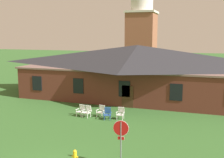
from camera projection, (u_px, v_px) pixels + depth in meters
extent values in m
cube|color=brown|center=(137.00, 82.00, 30.46)|extent=(23.62, 10.00, 3.20)
cube|color=#795B55|center=(137.00, 67.00, 30.20)|extent=(24.09, 10.20, 0.16)
pyramid|color=#28282D|center=(138.00, 56.00, 30.01)|extent=(24.57, 10.40, 2.29)
cube|color=black|center=(37.00, 83.00, 28.75)|extent=(1.10, 0.06, 1.50)
cube|color=black|center=(78.00, 86.00, 27.24)|extent=(1.10, 0.06, 1.50)
cube|color=black|center=(124.00, 89.00, 25.74)|extent=(1.10, 0.06, 1.50)
cube|color=black|center=(176.00, 92.00, 24.23)|extent=(1.10, 0.06, 1.50)
cube|color=#422819|center=(128.00, 97.00, 25.74)|extent=(1.10, 0.06, 2.10)
cube|color=#93563D|center=(141.00, 43.00, 49.10)|extent=(4.80, 4.80, 10.47)
cube|color=silver|center=(142.00, 12.00, 48.25)|extent=(5.18, 5.18, 0.36)
cylinder|color=silver|center=(142.00, 5.00, 48.05)|extent=(3.80, 3.80, 2.20)
cylinder|color=slate|center=(121.00, 145.00, 13.94)|extent=(0.07, 0.07, 2.44)
cylinder|color=white|center=(121.00, 128.00, 13.81)|extent=(0.80, 0.09, 0.81)
cylinder|color=#B71414|center=(121.00, 128.00, 13.79)|extent=(0.76, 0.09, 0.76)
cube|color=#B71414|center=(121.00, 138.00, 13.88)|extent=(0.32, 0.06, 0.16)
cube|color=white|center=(121.00, 138.00, 13.90)|extent=(0.34, 0.05, 0.18)
cube|color=white|center=(81.00, 115.00, 22.80)|extent=(0.06, 0.06, 0.36)
cube|color=white|center=(77.00, 114.00, 23.01)|extent=(0.06, 0.06, 0.36)
cube|color=white|center=(84.00, 114.00, 23.18)|extent=(0.06, 0.06, 0.36)
cube|color=white|center=(80.00, 113.00, 23.40)|extent=(0.06, 0.06, 0.36)
cube|color=white|center=(80.00, 112.00, 23.06)|extent=(0.62, 0.60, 0.05)
cube|color=white|center=(82.00, 107.00, 23.29)|extent=(0.54, 0.27, 0.54)
cube|color=white|center=(83.00, 110.00, 22.88)|extent=(0.14, 0.47, 0.03)
cube|color=white|center=(82.00, 112.00, 22.76)|extent=(0.05, 0.05, 0.22)
cube|color=white|center=(77.00, 109.00, 23.15)|extent=(0.14, 0.47, 0.03)
cube|color=white|center=(76.00, 111.00, 23.03)|extent=(0.05, 0.05, 0.22)
cube|color=white|center=(87.00, 116.00, 22.51)|extent=(0.06, 0.06, 0.36)
cube|color=white|center=(83.00, 115.00, 22.73)|extent=(0.06, 0.06, 0.36)
cube|color=white|center=(90.00, 115.00, 22.89)|extent=(0.06, 0.06, 0.36)
cube|color=white|center=(86.00, 114.00, 23.11)|extent=(0.06, 0.06, 0.36)
cube|color=white|center=(86.00, 113.00, 22.78)|extent=(0.62, 0.61, 0.05)
cube|color=white|center=(89.00, 108.00, 23.00)|extent=(0.54, 0.28, 0.54)
cube|color=white|center=(89.00, 111.00, 22.59)|extent=(0.14, 0.47, 0.03)
cube|color=white|center=(88.00, 113.00, 22.47)|extent=(0.05, 0.05, 0.22)
cube|color=white|center=(83.00, 110.00, 22.87)|extent=(0.14, 0.47, 0.03)
cube|color=white|center=(82.00, 112.00, 22.74)|extent=(0.05, 0.05, 0.22)
cube|color=silver|center=(102.00, 116.00, 22.62)|extent=(0.06, 0.06, 0.36)
cube|color=silver|center=(97.00, 115.00, 22.81)|extent=(0.06, 0.06, 0.36)
cube|color=silver|center=(104.00, 114.00, 23.01)|extent=(0.06, 0.06, 0.36)
cube|color=silver|center=(99.00, 114.00, 23.21)|extent=(0.06, 0.06, 0.36)
cube|color=silver|center=(101.00, 112.00, 22.88)|extent=(0.60, 0.58, 0.05)
cube|color=silver|center=(102.00, 108.00, 23.11)|extent=(0.53, 0.25, 0.54)
cube|color=silver|center=(104.00, 111.00, 22.71)|extent=(0.11, 0.47, 0.03)
cube|color=silver|center=(103.00, 112.00, 22.58)|extent=(0.04, 0.04, 0.22)
cube|color=silver|center=(97.00, 110.00, 22.96)|extent=(0.11, 0.47, 0.03)
cube|color=silver|center=(96.00, 112.00, 22.83)|extent=(0.04, 0.04, 0.22)
cube|color=#2D5693|center=(110.00, 118.00, 21.97)|extent=(0.06, 0.06, 0.36)
cube|color=#2D5693|center=(104.00, 118.00, 22.00)|extent=(0.06, 0.06, 0.36)
cube|color=#2D5693|center=(110.00, 117.00, 22.40)|extent=(0.06, 0.06, 0.36)
cube|color=#2D5693|center=(105.00, 117.00, 22.43)|extent=(0.06, 0.06, 0.36)
cube|color=#2D5693|center=(107.00, 115.00, 22.17)|extent=(0.66, 0.64, 0.05)
cube|color=#2D5693|center=(108.00, 110.00, 22.43)|extent=(0.54, 0.32, 0.54)
cube|color=#2D5693|center=(111.00, 113.00, 22.10)|extent=(0.18, 0.47, 0.03)
cube|color=#2D5693|center=(111.00, 115.00, 21.95)|extent=(0.05, 0.05, 0.22)
cube|color=#2D5693|center=(104.00, 113.00, 22.14)|extent=(0.18, 0.47, 0.03)
cube|color=#2D5693|center=(104.00, 114.00, 21.99)|extent=(0.05, 0.05, 0.22)
cube|color=silver|center=(122.00, 118.00, 21.98)|extent=(0.05, 0.05, 0.36)
cube|color=silver|center=(117.00, 118.00, 22.10)|extent=(0.05, 0.05, 0.36)
cube|color=silver|center=(124.00, 117.00, 22.41)|extent=(0.05, 0.05, 0.36)
cube|color=silver|center=(118.00, 116.00, 22.52)|extent=(0.05, 0.05, 0.36)
cube|color=silver|center=(120.00, 115.00, 22.22)|extent=(0.57, 0.55, 0.05)
cube|color=silver|center=(121.00, 110.00, 22.47)|extent=(0.52, 0.22, 0.54)
cube|color=silver|center=(124.00, 113.00, 22.10)|extent=(0.09, 0.47, 0.03)
cube|color=silver|center=(123.00, 115.00, 21.96)|extent=(0.04, 0.04, 0.22)
cube|color=silver|center=(117.00, 112.00, 22.25)|extent=(0.09, 0.47, 0.03)
cube|color=silver|center=(116.00, 114.00, 22.11)|extent=(0.04, 0.04, 0.22)
cylinder|color=gold|center=(75.00, 158.00, 14.51)|extent=(0.20, 0.20, 0.55)
sphere|color=gold|center=(75.00, 152.00, 14.46)|extent=(0.20, 0.20, 0.20)
cylinder|color=gold|center=(73.00, 156.00, 14.54)|extent=(0.10, 0.08, 0.08)
cylinder|color=gold|center=(77.00, 157.00, 14.46)|extent=(0.10, 0.08, 0.08)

